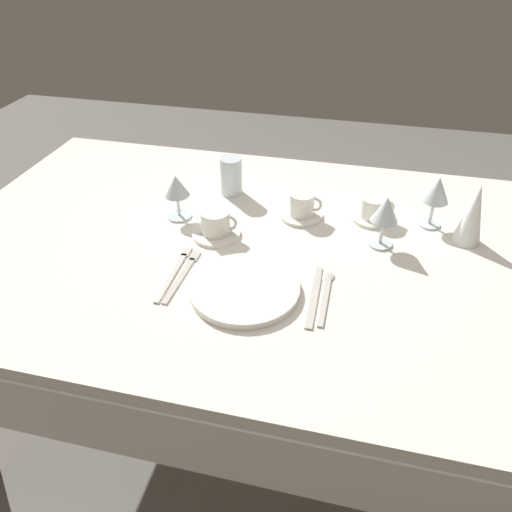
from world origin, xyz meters
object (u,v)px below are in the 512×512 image
at_px(coffee_cup_right, 302,204).
at_px(coffee_cup_far, 374,207).
at_px(napkin_folded, 473,214).
at_px(dinner_plate, 244,289).
at_px(wine_glass_centre, 437,192).
at_px(fork_inner, 175,271).
at_px(wine_glass_left, 385,212).
at_px(dinner_knife, 314,297).
at_px(drink_tumbler, 231,178).
at_px(spoon_soup, 326,290).
at_px(fork_outer, 183,274).
at_px(coffee_cup_left, 216,222).
at_px(wine_glass_right, 177,188).

xyz_separation_m(coffee_cup_right, coffee_cup_far, (0.21, 0.04, -0.00)).
xyz_separation_m(coffee_cup_right, napkin_folded, (0.46, -0.02, 0.04)).
height_order(dinner_plate, wine_glass_centre, wine_glass_centre).
distance_m(fork_inner, wine_glass_left, 0.57).
height_order(dinner_knife, wine_glass_centre, wine_glass_centre).
height_order(coffee_cup_right, drink_tumbler, drink_tumbler).
bearing_deg(spoon_soup, napkin_folded, 40.85).
distance_m(coffee_cup_far, napkin_folded, 0.27).
relative_size(spoon_soup, napkin_folded, 1.17).
xyz_separation_m(dinner_knife, napkin_folded, (0.37, 0.33, 0.08)).
bearing_deg(coffee_cup_right, dinner_plate, -102.20).
height_order(fork_outer, coffee_cup_right, coffee_cup_right).
height_order(dinner_plate, wine_glass_left, wine_glass_left).
bearing_deg(coffee_cup_left, wine_glass_centre, 18.18).
bearing_deg(wine_glass_left, napkin_folded, 16.97).
bearing_deg(wine_glass_right, coffee_cup_far, 12.23).
bearing_deg(coffee_cup_right, fork_outer, -125.72).
relative_size(wine_glass_centre, drink_tumbler, 1.26).
distance_m(fork_inner, coffee_cup_far, 0.61).
bearing_deg(dinner_knife, coffee_cup_far, 73.08).
xyz_separation_m(coffee_cup_far, drink_tumbler, (-0.45, 0.06, 0.01)).
distance_m(wine_glass_centre, wine_glass_left, 0.19).
bearing_deg(drink_tumbler, napkin_folded, -9.53).
bearing_deg(napkin_folded, fork_outer, -155.71).
xyz_separation_m(coffee_cup_left, coffee_cup_far, (0.42, 0.19, -0.00)).
xyz_separation_m(dinner_plate, wine_glass_right, (-0.27, 0.29, 0.09)).
distance_m(wine_glass_right, drink_tumbler, 0.21).
bearing_deg(fork_outer, fork_inner, 164.43).
bearing_deg(dinner_plate, coffee_cup_far, 55.05).
bearing_deg(spoon_soup, fork_outer, -177.24).
bearing_deg(wine_glass_centre, drink_tumbler, 174.93).
xyz_separation_m(coffee_cup_left, coffee_cup_right, (0.22, 0.15, 0.00)).
xyz_separation_m(dinner_plate, napkin_folded, (0.54, 0.35, 0.08)).
height_order(fork_outer, wine_glass_left, wine_glass_left).
relative_size(wine_glass_right, drink_tumbler, 1.12).
relative_size(dinner_knife, wine_glass_right, 1.67).
relative_size(fork_inner, wine_glass_left, 1.58).
distance_m(fork_outer, drink_tumbler, 0.44).
relative_size(dinner_plate, fork_outer, 1.23).
distance_m(dinner_plate, wine_glass_centre, 0.61).
bearing_deg(fork_inner, drink_tumbler, 86.09).
bearing_deg(spoon_soup, coffee_cup_left, 152.14).
distance_m(fork_outer, coffee_cup_left, 0.20).
bearing_deg(wine_glass_right, coffee_cup_left, -26.63).
relative_size(dinner_plate, fork_inner, 1.16).
bearing_deg(wine_glass_centre, napkin_folded, -34.39).
xyz_separation_m(coffee_cup_left, drink_tumbler, (-0.02, 0.25, 0.01)).
bearing_deg(fork_inner, napkin_folded, 23.10).
bearing_deg(wine_glass_centre, fork_inner, -149.50).
bearing_deg(fork_inner, dinner_knife, -3.40).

